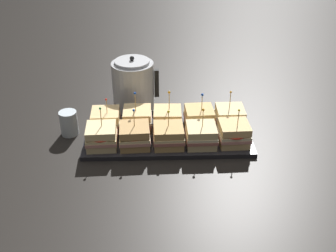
% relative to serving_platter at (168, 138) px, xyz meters
% --- Properties ---
extents(ground_plane, '(6.00, 6.00, 0.00)m').
position_rel_serving_platter_xyz_m(ground_plane, '(0.00, 0.00, -0.01)').
color(ground_plane, black).
extents(serving_platter, '(0.66, 0.28, 0.02)m').
position_rel_serving_platter_xyz_m(serving_platter, '(0.00, 0.00, 0.00)').
color(serving_platter, '#232328').
rests_on(serving_platter, ground_plane).
extents(sandwich_front_far_left, '(0.12, 0.12, 0.16)m').
position_rel_serving_platter_xyz_m(sandwich_front_far_left, '(-0.25, -0.07, 0.05)').
color(sandwich_front_far_left, beige).
rests_on(sandwich_front_far_left, serving_platter).
extents(sandwich_front_left, '(0.12, 0.12, 0.16)m').
position_rel_serving_platter_xyz_m(sandwich_front_left, '(-0.13, -0.07, 0.05)').
color(sandwich_front_left, tan).
rests_on(sandwich_front_left, serving_platter).
extents(sandwich_front_center, '(0.12, 0.12, 0.15)m').
position_rel_serving_platter_xyz_m(sandwich_front_center, '(-0.00, -0.07, 0.05)').
color(sandwich_front_center, tan).
rests_on(sandwich_front_center, serving_platter).
extents(sandwich_front_right, '(0.12, 0.12, 0.15)m').
position_rel_serving_platter_xyz_m(sandwich_front_right, '(0.12, -0.07, 0.05)').
color(sandwich_front_right, beige).
rests_on(sandwich_front_right, serving_platter).
extents(sandwich_front_far_right, '(0.12, 0.12, 0.15)m').
position_rel_serving_platter_xyz_m(sandwich_front_far_right, '(0.25, -0.06, 0.05)').
color(sandwich_front_far_right, '#DBB77A').
rests_on(sandwich_front_far_right, serving_platter).
extents(sandwich_back_far_left, '(0.12, 0.12, 0.14)m').
position_rel_serving_platter_xyz_m(sandwich_back_far_left, '(-0.25, 0.06, 0.05)').
color(sandwich_back_far_left, '#DBB77A').
rests_on(sandwich_back_far_left, serving_platter).
extents(sandwich_back_left, '(0.12, 0.12, 0.17)m').
position_rel_serving_platter_xyz_m(sandwich_back_left, '(-0.12, 0.06, 0.05)').
color(sandwich_back_left, '#DBB77A').
rests_on(sandwich_back_left, serving_platter).
extents(sandwich_back_center, '(0.12, 0.12, 0.16)m').
position_rel_serving_platter_xyz_m(sandwich_back_center, '(0.00, 0.07, 0.05)').
color(sandwich_back_center, '#DBB77A').
rests_on(sandwich_back_center, serving_platter).
extents(sandwich_back_right, '(0.12, 0.12, 0.16)m').
position_rel_serving_platter_xyz_m(sandwich_back_right, '(0.13, 0.06, 0.05)').
color(sandwich_back_right, tan).
rests_on(sandwich_back_right, serving_platter).
extents(sandwich_back_far_right, '(0.12, 0.12, 0.16)m').
position_rel_serving_platter_xyz_m(sandwich_back_far_right, '(0.25, 0.06, 0.05)').
color(sandwich_back_far_right, beige).
rests_on(sandwich_back_far_right, serving_platter).
extents(kettle_steel, '(0.21, 0.18, 0.24)m').
position_rel_serving_platter_xyz_m(kettle_steel, '(-0.14, 0.28, 0.10)').
color(kettle_steel, '#B7BABF').
rests_on(kettle_steel, ground_plane).
extents(drinking_glass, '(0.07, 0.07, 0.10)m').
position_rel_serving_platter_xyz_m(drinking_glass, '(-0.40, 0.06, 0.04)').
color(drinking_glass, silver).
rests_on(drinking_glass, ground_plane).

